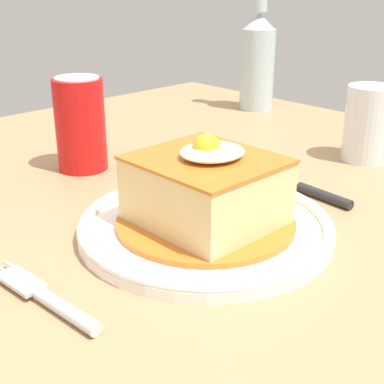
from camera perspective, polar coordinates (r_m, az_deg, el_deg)
name	(u,v)px	position (r m, az deg, el deg)	size (l,w,h in m)	color
dining_table	(119,315)	(0.61, -7.68, -12.65)	(1.25, 1.08, 0.73)	#A87F56
main_plate	(206,225)	(0.56, 1.43, -3.51)	(0.26, 0.26, 0.02)	white
sandwich_meal	(206,192)	(0.54, 1.49, -0.03)	(0.18, 0.18, 0.10)	#C66B23
fork	(51,300)	(0.46, -14.58, -10.93)	(0.03, 0.14, 0.01)	silver
knife	(308,190)	(0.67, 12.06, 0.23)	(0.03, 0.17, 0.01)	#262628
soda_can	(80,124)	(0.74, -11.62, 6.96)	(0.07, 0.07, 0.12)	red
beer_bottle_clear	(258,57)	(1.06, 6.90, 13.90)	(0.06, 0.06, 0.27)	#ADC6CC
drinking_glass	(368,129)	(0.80, 17.98, 6.33)	(0.07, 0.07, 0.10)	#3F2314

